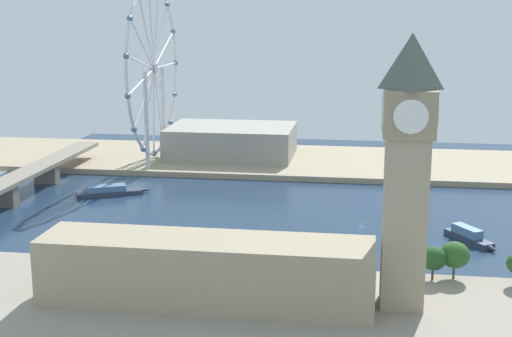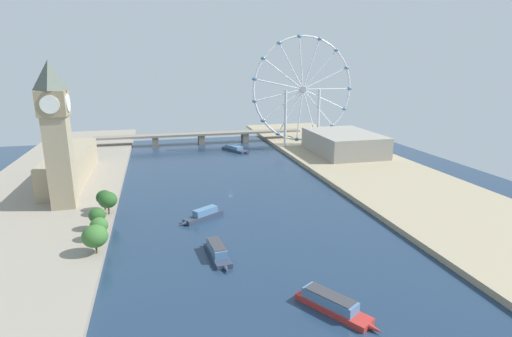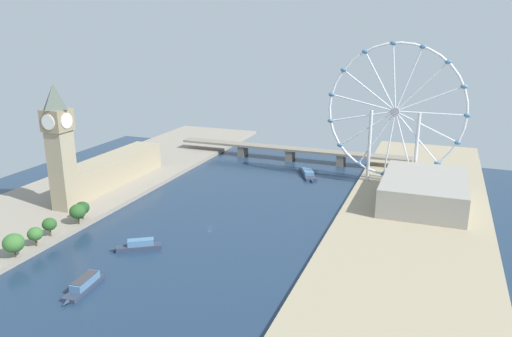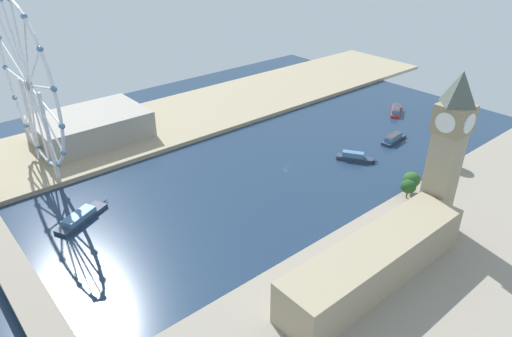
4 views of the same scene
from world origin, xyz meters
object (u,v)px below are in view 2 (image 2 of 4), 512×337
at_px(river_bridge, 201,135).
at_px(tour_boat_1, 203,215).
at_px(ferris_wheel, 303,90).
at_px(tour_boat_2, 332,304).
at_px(riverside_hall, 344,143).
at_px(clock_tower, 57,133).
at_px(tour_boat_3, 217,251).
at_px(parliament_block, 71,165).
at_px(tour_boat_0, 235,149).

bearing_deg(river_bridge, tour_boat_1, -96.18).
relative_size(ferris_wheel, tour_boat_2, 3.48).
bearing_deg(riverside_hall, clock_tower, -157.05).
height_order(clock_tower, ferris_wheel, ferris_wheel).
height_order(tour_boat_1, tour_boat_3, tour_boat_1).
height_order(riverside_hall, river_bridge, riverside_hall).
bearing_deg(parliament_block, tour_boat_3, -58.51).
height_order(parliament_block, tour_boat_1, parliament_block).
xyz_separation_m(river_bridge, tour_boat_2, (10.15, -300.04, -6.46)).
relative_size(river_bridge, tour_boat_3, 7.29).
distance_m(ferris_wheel, tour_boat_0, 84.74).
distance_m(ferris_wheel, riverside_hall, 64.52).
bearing_deg(tour_boat_3, river_bridge, 169.13).
xyz_separation_m(parliament_block, tour_boat_1, (80.63, -87.99, -10.65)).
bearing_deg(tour_boat_0, tour_boat_3, -39.18).
relative_size(parliament_block, tour_boat_2, 3.37).
bearing_deg(tour_boat_3, ferris_wheel, 145.00).
xyz_separation_m(ferris_wheel, tour_boat_0, (-64.95, 5.28, -54.16)).
xyz_separation_m(tour_boat_0, tour_boat_1, (-49.69, -165.59, 0.31)).
bearing_deg(tour_boat_3, tour_boat_1, 174.96).
bearing_deg(tour_boat_3, tour_boat_0, 160.95).
height_order(clock_tower, tour_boat_0, clock_tower).
xyz_separation_m(river_bridge, tour_boat_3, (-21.67, -251.39, -6.57)).
height_order(river_bridge, tour_boat_3, river_bridge).
bearing_deg(tour_boat_2, parliament_block, -179.79).
bearing_deg(clock_tower, tour_boat_2, -49.24).
height_order(river_bridge, tour_boat_2, river_bridge).
distance_m(ferris_wheel, tour_boat_1, 204.31).
bearing_deg(river_bridge, riverside_hall, -36.13).
bearing_deg(ferris_wheel, parliament_block, -159.68).
distance_m(tour_boat_1, tour_boat_2, 98.95).
xyz_separation_m(ferris_wheel, riverside_hall, (25.48, -39.67, -44.05)).
relative_size(river_bridge, tour_boat_0, 5.93).
bearing_deg(clock_tower, tour_boat_3, -45.08).
bearing_deg(tour_boat_0, river_bridge, -172.40).
bearing_deg(clock_tower, tour_boat_0, 47.65).
bearing_deg(tour_boat_3, clock_tower, -141.03).
bearing_deg(tour_boat_1, riverside_hall, -171.76).
bearing_deg(clock_tower, river_bridge, 61.40).
xyz_separation_m(clock_tower, tour_boat_0, (123.58, 135.58, -42.85)).
distance_m(tour_boat_1, tour_boat_3, 44.81).
bearing_deg(ferris_wheel, tour_boat_2, -107.93).
bearing_deg(tour_boat_0, riverside_hall, 37.50).
bearing_deg(tour_boat_1, tour_boat_3, 58.42).
distance_m(river_bridge, tour_boat_2, 300.28).
height_order(ferris_wheel, tour_boat_1, ferris_wheel).
distance_m(ferris_wheel, river_bridge, 113.51).
relative_size(riverside_hall, tour_boat_2, 2.51).
bearing_deg(tour_boat_0, tour_boat_2, -29.86).
bearing_deg(riverside_hall, tour_boat_0, 153.57).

